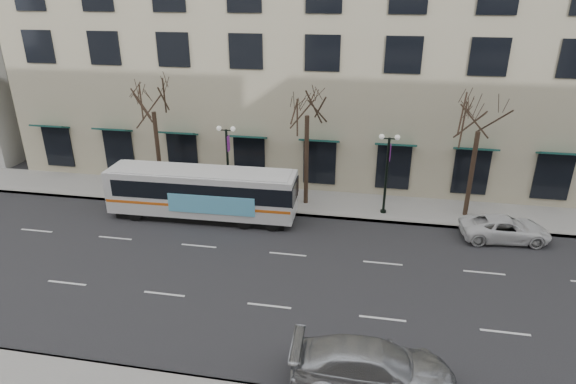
% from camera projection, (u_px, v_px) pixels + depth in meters
% --- Properties ---
extents(ground, '(160.00, 160.00, 0.00)m').
position_uv_depth(ground, '(279.00, 278.00, 23.61)').
color(ground, black).
rests_on(ground, ground).
extents(sidewalk_far, '(80.00, 4.00, 0.15)m').
position_uv_depth(sidewalk_far, '(383.00, 208.00, 30.90)').
color(sidewalk_far, gray).
rests_on(sidewalk_far, ground).
extents(building_hotel, '(40.00, 20.00, 24.00)m').
position_uv_depth(building_hotel, '(306.00, 3.00, 38.24)').
color(building_hotel, tan).
rests_on(building_hotel, ground).
extents(tree_far_left, '(3.60, 3.60, 8.34)m').
position_uv_depth(tree_far_left, '(152.00, 97.00, 30.61)').
color(tree_far_left, black).
rests_on(tree_far_left, ground).
extents(tree_far_mid, '(3.60, 3.60, 8.55)m').
position_uv_depth(tree_far_mid, '(307.00, 100.00, 28.87)').
color(tree_far_mid, black).
rests_on(tree_far_mid, ground).
extents(tree_far_right, '(3.60, 3.60, 8.06)m').
position_uv_depth(tree_far_right, '(481.00, 115.00, 27.40)').
color(tree_far_right, black).
rests_on(tree_far_right, ground).
extents(lamp_post_left, '(1.22, 0.45, 5.21)m').
position_uv_depth(lamp_post_left, '(228.00, 161.00, 30.71)').
color(lamp_post_left, black).
rests_on(lamp_post_left, ground).
extents(lamp_post_right, '(1.22, 0.45, 5.21)m').
position_uv_depth(lamp_post_right, '(387.00, 171.00, 29.05)').
color(lamp_post_right, black).
rests_on(lamp_post_right, ground).
extents(city_bus, '(11.51, 2.75, 3.11)m').
position_uv_depth(city_bus, '(203.00, 192.00, 29.17)').
color(city_bus, silver).
rests_on(city_bus, ground).
extents(silver_car, '(5.89, 2.58, 1.68)m').
position_uv_depth(silver_car, '(373.00, 367.00, 16.91)').
color(silver_car, '#9A9DA1').
rests_on(silver_car, ground).
extents(white_pickup, '(5.04, 2.69, 1.35)m').
position_uv_depth(white_pickup, '(505.00, 229.00, 26.98)').
color(white_pickup, silver).
rests_on(white_pickup, ground).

